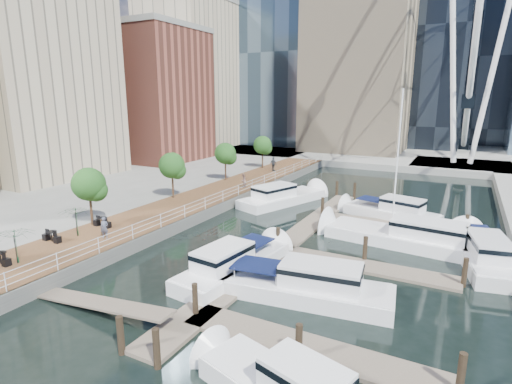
{
  "coord_description": "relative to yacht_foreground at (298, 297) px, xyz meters",
  "views": [
    {
      "loc": [
        14.23,
        -16.78,
        10.83
      ],
      "look_at": [
        -1.2,
        12.59,
        3.0
      ],
      "focal_mm": 28.0,
      "sensor_mm": 36.0,
      "label": 1
    }
  ],
  "objects": [
    {
      "name": "land_inland",
      "position": [
        -42.86,
        12.64,
        0.5
      ],
      "size": [
        48.0,
        90.0,
        1.0
      ],
      "primitive_type": "cube",
      "color": "gray",
      "rests_on": "ground"
    },
    {
      "name": "pedestrian_near",
      "position": [
        -14.86,
        -0.14,
        1.79
      ],
      "size": [
        0.68,
        0.57,
        1.58
      ],
      "primitive_type": "imported",
      "rotation": [
        0.0,
        0.0,
        0.39
      ],
      "color": "#4D5367",
      "rests_on": "boardwalk"
    },
    {
      "name": "floating_docks",
      "position": [
        1.11,
        7.62,
        0.49
      ],
      "size": [
        16.0,
        34.0,
        2.6
      ],
      "color": "#6D6051",
      "rests_on": "ground"
    },
    {
      "name": "ground",
      "position": [
        -6.86,
        -2.36,
        0.0
      ],
      "size": [
        520.0,
        520.0,
        0.0
      ],
      "primitive_type": "plane",
      "color": "black",
      "rests_on": "ground"
    },
    {
      "name": "street_trees",
      "position": [
        -18.26,
        11.64,
        4.29
      ],
      "size": [
        2.6,
        42.6,
        4.6
      ],
      "color": "#3F2B1C",
      "rests_on": "ground"
    },
    {
      "name": "pedestrian_far",
      "position": [
        -15.76,
        30.08,
        1.97
      ],
      "size": [
        1.22,
        0.76,
        1.94
      ],
      "primitive_type": "imported",
      "rotation": [
        0.0,
        0.0,
        2.87
      ],
      "color": "#373D45",
      "rests_on": "boardwalk"
    },
    {
      "name": "land_far",
      "position": [
        -6.86,
        99.64,
        0.5
      ],
      "size": [
        200.0,
        114.0,
        1.0
      ],
      "primitive_type": "cube",
      "color": "gray",
      "rests_on": "ground"
    },
    {
      "name": "railing",
      "position": [
        -12.96,
        12.64,
        1.52
      ],
      "size": [
        0.1,
        60.0,
        1.05
      ],
      "primitive_type": null,
      "color": "white",
      "rests_on": "boardwalk"
    },
    {
      "name": "yacht_foreground",
      "position": [
        0.0,
        0.0,
        0.0
      ],
      "size": [
        11.52,
        4.42,
        2.15
      ],
      "primitive_type": null,
      "rotation": [
        0.0,
        0.0,
        1.7
      ],
      "color": "white",
      "rests_on": "ground"
    },
    {
      "name": "moored_yachts",
      "position": [
        2.51,
        10.63,
        0.0
      ],
      "size": [
        24.15,
        34.07,
        11.5
      ],
      "color": "white",
      "rests_on": "ground"
    },
    {
      "name": "midrise_condos",
      "position": [
        -40.42,
        24.46,
        13.42
      ],
      "size": [
        19.0,
        67.0,
        28.0
      ],
      "color": "#BCAD8E",
      "rests_on": "ground"
    },
    {
      "name": "pier",
      "position": [
        7.14,
        49.64,
        0.5
      ],
      "size": [
        14.0,
        12.0,
        1.0
      ],
      "primitive_type": "cube",
      "color": "gray",
      "rests_on": "ground"
    },
    {
      "name": "pedestrian_mid",
      "position": [
        -14.33,
        19.09,
        1.77
      ],
      "size": [
        0.63,
        0.78,
        1.55
      ],
      "primitive_type": "imported",
      "rotation": [
        0.0,
        0.0,
        -1.63
      ],
      "color": "gray",
      "rests_on": "boardwalk"
    },
    {
      "name": "boardwalk",
      "position": [
        -15.86,
        12.64,
        0.5
      ],
      "size": [
        6.0,
        60.0,
        1.0
      ],
      "primitive_type": "cube",
      "color": "brown",
      "rests_on": "ground"
    },
    {
      "name": "cafe_tables",
      "position": [
        -17.26,
        -4.36,
        1.37
      ],
      "size": [
        2.5,
        13.7,
        0.74
      ],
      "color": "black",
      "rests_on": "ground"
    },
    {
      "name": "seawall",
      "position": [
        -12.86,
        12.64,
        0.5
      ],
      "size": [
        0.25,
        60.0,
        1.0
      ],
      "primitive_type": "cube",
      "color": "#595954",
      "rests_on": "ground"
    }
  ]
}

